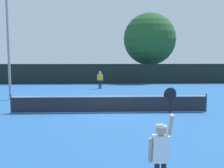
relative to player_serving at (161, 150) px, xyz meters
name	(u,v)px	position (x,y,z in m)	size (l,w,h in m)	color
ground_plane	(110,112)	(-0.93, 9.36, -1.14)	(120.00, 120.00, 0.00)	#235693
tennis_net	(110,104)	(-0.93, 9.36, -0.63)	(11.41, 0.08, 1.07)	#232328
perimeter_fence	(106,74)	(-0.93, 25.25, 0.01)	(34.96, 0.12, 2.30)	black
player_serving	(161,150)	(0.00, 0.00, 0.00)	(0.67, 0.40, 2.57)	white
player_receiving	(100,78)	(-1.58, 20.51, -0.10)	(0.57, 0.25, 1.70)	yellow
tennis_ball	(77,110)	(-2.87, 10.06, -1.11)	(0.07, 0.07, 0.07)	#CCE033
light_pole	(8,32)	(-8.22, 14.06, 3.87)	(1.18, 0.28, 8.88)	gray
large_tree	(150,39)	(4.78, 28.92, 4.22)	(6.74, 6.74, 8.74)	brown
parked_car_near	(46,74)	(-9.02, 30.93, -0.36)	(1.97, 4.23, 1.69)	navy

